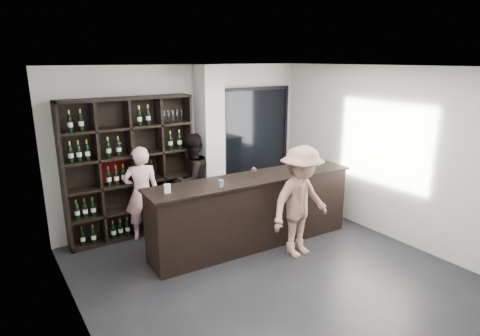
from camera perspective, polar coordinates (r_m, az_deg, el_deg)
floor at (r=5.89m, az=5.34°, el=-15.47°), size 5.00×5.50×0.01m
wine_shelf at (r=7.03m, az=-15.26°, el=-0.10°), size 2.20×0.35×2.40m
structural_column at (r=7.47m, az=-4.21°, el=3.28°), size 0.40×0.40×2.90m
glass_panel at (r=8.30m, az=2.29°, el=4.17°), size 1.60×0.08×2.10m
tasting_counter at (r=6.61m, az=1.84°, el=-6.15°), size 3.53×0.73×1.17m
taster_pink at (r=6.95m, az=-13.79°, el=-3.52°), size 0.68×0.55×1.62m
taster_black at (r=7.35m, az=-6.91°, el=-1.73°), size 1.02×0.92×1.72m
customer at (r=6.23m, az=8.63°, el=-4.79°), size 1.20×0.77×1.76m
wine_glass at (r=6.36m, az=1.97°, el=-0.54°), size 0.08×0.08×0.20m
spit_cup at (r=5.94m, az=-2.71°, el=-2.20°), size 0.10×0.10×0.10m
napkin_stack at (r=7.09m, az=9.55°, el=0.18°), size 0.15×0.15×0.02m
card_stand at (r=5.74m, az=-10.29°, el=-2.90°), size 0.10×0.06×0.13m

